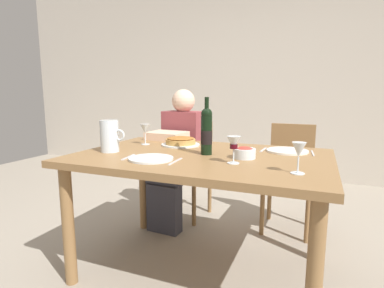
{
  "coord_description": "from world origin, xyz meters",
  "views": [
    {
      "loc": [
        0.64,
        -1.71,
        1.13
      ],
      "look_at": [
        -0.08,
        0.04,
        0.81
      ],
      "focal_mm": 28.81,
      "sensor_mm": 36.0,
      "label": 1
    }
  ],
  "objects_px": {
    "salad_bowl": "(244,152)",
    "diner_left": "(177,153)",
    "dinner_plate_right_setting": "(287,151)",
    "wine_bottle": "(207,131)",
    "wine_glass_right_diner": "(234,144)",
    "dining_table": "(201,169)",
    "water_pitcher": "(110,138)",
    "dinner_plate_left_setting": "(151,159)",
    "chair_left": "(189,161)",
    "chair_right": "(290,170)",
    "baked_tart": "(181,141)",
    "wine_glass_centre": "(299,151)",
    "wine_glass_left_diner": "(145,130)"
  },
  "relations": [
    {
      "from": "salad_bowl",
      "to": "diner_left",
      "type": "distance_m",
      "value": 0.99
    },
    {
      "from": "dinner_plate_right_setting",
      "to": "diner_left",
      "type": "bearing_deg",
      "value": 159.27
    },
    {
      "from": "wine_bottle",
      "to": "wine_glass_right_diner",
      "type": "height_order",
      "value": "wine_bottle"
    },
    {
      "from": "dining_table",
      "to": "wine_bottle",
      "type": "bearing_deg",
      "value": 23.96
    },
    {
      "from": "water_pitcher",
      "to": "wine_glass_right_diner",
      "type": "height_order",
      "value": "water_pitcher"
    },
    {
      "from": "dinner_plate_left_setting",
      "to": "chair_left",
      "type": "height_order",
      "value": "chair_left"
    },
    {
      "from": "salad_bowl",
      "to": "chair_left",
      "type": "relative_size",
      "value": 0.15
    },
    {
      "from": "salad_bowl",
      "to": "dinner_plate_right_setting",
      "type": "relative_size",
      "value": 0.5
    },
    {
      "from": "salad_bowl",
      "to": "wine_glass_right_diner",
      "type": "bearing_deg",
      "value": -98.64
    },
    {
      "from": "dinner_plate_left_setting",
      "to": "chair_right",
      "type": "height_order",
      "value": "chair_right"
    },
    {
      "from": "dinner_plate_left_setting",
      "to": "dinner_plate_right_setting",
      "type": "distance_m",
      "value": 0.87
    },
    {
      "from": "baked_tart",
      "to": "wine_glass_centre",
      "type": "xyz_separation_m",
      "value": [
        0.82,
        -0.51,
        0.08
      ]
    },
    {
      "from": "salad_bowl",
      "to": "diner_left",
      "type": "relative_size",
      "value": 0.11
    },
    {
      "from": "wine_bottle",
      "to": "chair_right",
      "type": "height_order",
      "value": "wine_bottle"
    },
    {
      "from": "wine_glass_left_diner",
      "to": "dinner_plate_left_setting",
      "type": "height_order",
      "value": "wine_glass_left_diner"
    },
    {
      "from": "chair_right",
      "to": "wine_glass_centre",
      "type": "bearing_deg",
      "value": 97.22
    },
    {
      "from": "wine_bottle",
      "to": "chair_left",
      "type": "bearing_deg",
      "value": 118.7
    },
    {
      "from": "dining_table",
      "to": "baked_tart",
      "type": "height_order",
      "value": "baked_tart"
    },
    {
      "from": "salad_bowl",
      "to": "dinner_plate_left_setting",
      "type": "xyz_separation_m",
      "value": [
        -0.47,
        -0.24,
        -0.03
      ]
    },
    {
      "from": "dining_table",
      "to": "wine_glass_left_diner",
      "type": "height_order",
      "value": "wine_glass_left_diner"
    },
    {
      "from": "baked_tart",
      "to": "wine_glass_left_diner",
      "type": "relative_size",
      "value": 1.83
    },
    {
      "from": "wine_glass_right_diner",
      "to": "salad_bowl",
      "type": "bearing_deg",
      "value": 81.36
    },
    {
      "from": "dinner_plate_left_setting",
      "to": "chair_left",
      "type": "distance_m",
      "value": 1.18
    },
    {
      "from": "water_pitcher",
      "to": "wine_glass_centre",
      "type": "xyz_separation_m",
      "value": [
        1.13,
        -0.12,
        0.02
      ]
    },
    {
      "from": "wine_bottle",
      "to": "chair_right",
      "type": "xyz_separation_m",
      "value": [
        0.42,
        0.89,
        -0.41
      ]
    },
    {
      "from": "wine_bottle",
      "to": "salad_bowl",
      "type": "bearing_deg",
      "value": -5.26
    },
    {
      "from": "wine_bottle",
      "to": "dinner_plate_right_setting",
      "type": "height_order",
      "value": "wine_bottle"
    },
    {
      "from": "baked_tart",
      "to": "chair_left",
      "type": "height_order",
      "value": "chair_left"
    },
    {
      "from": "wine_glass_left_diner",
      "to": "wine_glass_centre",
      "type": "height_order",
      "value": "wine_glass_left_diner"
    },
    {
      "from": "dinner_plate_right_setting",
      "to": "dinner_plate_left_setting",
      "type": "bearing_deg",
      "value": -142.03
    },
    {
      "from": "baked_tart",
      "to": "diner_left",
      "type": "distance_m",
      "value": 0.47
    },
    {
      "from": "wine_glass_left_diner",
      "to": "dinner_plate_left_setting",
      "type": "relative_size",
      "value": 0.6
    },
    {
      "from": "wine_glass_right_diner",
      "to": "dinner_plate_left_setting",
      "type": "bearing_deg",
      "value": -169.52
    },
    {
      "from": "wine_glass_right_diner",
      "to": "chair_left",
      "type": "height_order",
      "value": "wine_glass_right_diner"
    },
    {
      "from": "dining_table",
      "to": "salad_bowl",
      "type": "bearing_deg",
      "value": -1.92
    },
    {
      "from": "wine_glass_left_diner",
      "to": "water_pitcher",
      "type": "bearing_deg",
      "value": -100.77
    },
    {
      "from": "salad_bowl",
      "to": "chair_right",
      "type": "height_order",
      "value": "chair_right"
    },
    {
      "from": "wine_bottle",
      "to": "wine_glass_left_diner",
      "type": "xyz_separation_m",
      "value": [
        -0.53,
        0.18,
        -0.03
      ]
    },
    {
      "from": "salad_bowl",
      "to": "dinner_plate_right_setting",
      "type": "xyz_separation_m",
      "value": [
        0.21,
        0.3,
        -0.03
      ]
    },
    {
      "from": "dining_table",
      "to": "wine_glass_centre",
      "type": "height_order",
      "value": "wine_glass_centre"
    },
    {
      "from": "wine_glass_left_diner",
      "to": "wine_glass_centre",
      "type": "distance_m",
      "value": 1.16
    },
    {
      "from": "water_pitcher",
      "to": "diner_left",
      "type": "relative_size",
      "value": 0.17
    },
    {
      "from": "baked_tart",
      "to": "chair_right",
      "type": "height_order",
      "value": "chair_right"
    },
    {
      "from": "water_pitcher",
      "to": "wine_bottle",
      "type": "bearing_deg",
      "value": 14.11
    },
    {
      "from": "dining_table",
      "to": "diner_left",
      "type": "xyz_separation_m",
      "value": [
        -0.46,
        0.64,
        -0.05
      ]
    },
    {
      "from": "wine_glass_centre",
      "to": "chair_left",
      "type": "bearing_deg",
      "value": 131.89
    },
    {
      "from": "wine_bottle",
      "to": "salad_bowl",
      "type": "height_order",
      "value": "wine_bottle"
    },
    {
      "from": "wine_bottle",
      "to": "wine_glass_left_diner",
      "type": "distance_m",
      "value": 0.56
    },
    {
      "from": "wine_glass_centre",
      "to": "dinner_plate_right_setting",
      "type": "height_order",
      "value": "wine_glass_centre"
    },
    {
      "from": "salad_bowl",
      "to": "chair_right",
      "type": "distance_m",
      "value": 0.98
    }
  ]
}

